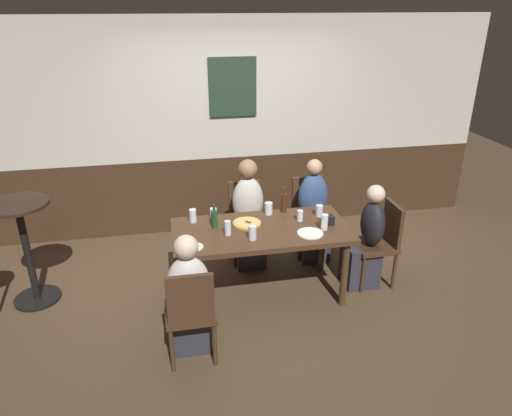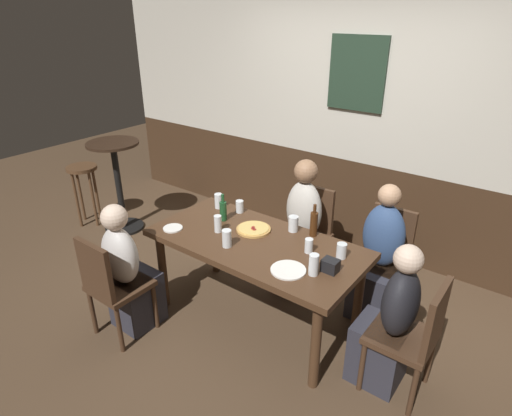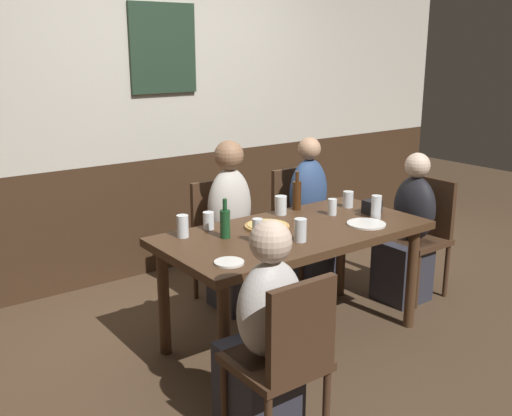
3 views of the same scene
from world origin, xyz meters
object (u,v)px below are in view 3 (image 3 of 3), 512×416
at_px(beer_glass_half, 258,232).
at_px(plate_white_small, 229,262).
at_px(pint_glass_stout, 332,208).
at_px(beer_bottle_brown, 297,195).
at_px(pizza, 267,226).
at_px(beer_bottle_green, 225,223).
at_px(highball_clear, 348,200).
at_px(chair_head_east, 423,230).
at_px(plate_white_large, 366,224).
at_px(pint_glass_pale, 281,206).
at_px(pint_glass_amber, 209,222).
at_px(dining_table, 294,243).
at_px(condiment_caddy, 372,207).
at_px(chair_left_near, 286,356).
at_px(person_head_east, 408,240).
at_px(tumbler_water, 300,232).
at_px(beer_glass_tall, 376,208).
at_px(chair_mid_far, 221,234).
at_px(person_right_far, 312,223).
at_px(tumbler_short, 183,228).
at_px(person_mid_far, 233,237).
at_px(chair_right_far, 298,217).
at_px(person_left_near, 263,348).

height_order(beer_glass_half, plate_white_small, beer_glass_half).
bearing_deg(pint_glass_stout, beer_bottle_brown, 112.77).
distance_m(pizza, beer_bottle_green, 0.33).
distance_m(highball_clear, beer_glass_half, 0.99).
relative_size(chair_head_east, plate_white_large, 3.61).
height_order(highball_clear, pint_glass_pale, pint_glass_pale).
bearing_deg(pint_glass_amber, pint_glass_pale, -1.07).
bearing_deg(dining_table, plate_white_large, -24.88).
bearing_deg(plate_white_small, condiment_caddy, 9.62).
distance_m(chair_left_near, person_head_east, 2.01).
distance_m(pizza, tumbler_water, 0.32).
xyz_separation_m(chair_head_east, beer_glass_tall, (-0.68, -0.13, 0.31)).
bearing_deg(chair_left_near, chair_mid_far, 65.82).
bearing_deg(chair_head_east, pizza, 174.89).
bearing_deg(pizza, person_right_far, 32.20).
distance_m(tumbler_short, pint_glass_stout, 1.05).
relative_size(chair_mid_far, tumbler_water, 6.50).
bearing_deg(pizza, chair_mid_far, 80.55).
xyz_separation_m(pint_glass_pale, beer_glass_half, (-0.47, -0.37, 0.00)).
bearing_deg(chair_head_east, person_head_east, 180.00).
bearing_deg(tumbler_water, beer_glass_tall, 5.27).
bearing_deg(beer_bottle_brown, person_right_far, 36.58).
relative_size(chair_left_near, pint_glass_amber, 8.18).
height_order(person_mid_far, plate_white_small, person_mid_far).
bearing_deg(person_mid_far, beer_glass_half, -114.37).
height_order(chair_mid_far, plate_white_large, chair_mid_far).
distance_m(person_right_far, beer_glass_tall, 0.87).
xyz_separation_m(chair_right_far, tumbler_water, (-0.86, -1.02, 0.30)).
relative_size(chair_head_east, pizza, 3.16).
bearing_deg(pint_glass_pale, person_right_far, 30.55).
bearing_deg(chair_head_east, tumbler_water, -171.87).
relative_size(pizza, beer_bottle_brown, 1.04).
height_order(pint_glass_amber, highball_clear, highball_clear).
relative_size(person_right_far, condiment_caddy, 10.52).
bearing_deg(beer_glass_half, beer_bottle_green, 119.29).
relative_size(person_mid_far, plate_white_small, 7.64).
relative_size(chair_mid_far, pint_glass_pale, 6.95).
distance_m(beer_glass_tall, condiment_caddy, 0.13).
bearing_deg(person_right_far, chair_right_far, 90.00).
bearing_deg(person_mid_far, pint_glass_amber, -140.50).
xyz_separation_m(pizza, pint_glass_pale, (0.26, 0.19, 0.05)).
height_order(pint_glass_amber, pint_glass_stout, pint_glass_stout).
distance_m(pizza, beer_glass_tall, 0.75).
bearing_deg(dining_table, chair_head_east, 0.00).
height_order(pint_glass_stout, beer_bottle_brown, beer_bottle_brown).
height_order(chair_right_far, beer_bottle_green, beer_bottle_green).
distance_m(tumbler_water, beer_bottle_brown, 0.69).
xyz_separation_m(pint_glass_pale, pint_glass_stout, (0.27, -0.21, -0.01)).
relative_size(pint_glass_stout, condiment_caddy, 1.00).
height_order(chair_head_east, person_left_near, person_left_near).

